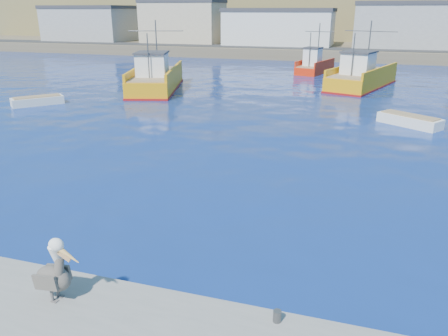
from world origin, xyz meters
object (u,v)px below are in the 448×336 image
object	(u,v)px
trawler_yellow_a	(156,79)
trawler_yellow_b	(361,77)
skiff_left	(38,101)
skiff_mid	(409,121)
boat_orange	(314,65)
pelican	(54,274)

from	to	relation	value
trawler_yellow_a	trawler_yellow_b	world-z (taller)	trawler_yellow_a
trawler_yellow_a	skiff_left	xyz separation A→B (m)	(-6.27, -9.46, -0.78)
trawler_yellow_b	skiff_mid	size ratio (longest dim) A/B	2.77
trawler_yellow_a	skiff_mid	size ratio (longest dim) A/B	2.92
trawler_yellow_a	skiff_mid	xyz separation A→B (m)	(22.60, -7.71, -0.77)
trawler_yellow_b	boat_orange	distance (m)	11.03
skiff_left	pelican	size ratio (longest dim) A/B	2.22
boat_orange	skiff_mid	bearing A→B (deg)	-69.63
skiff_mid	pelican	world-z (taller)	pelican
trawler_yellow_b	skiff_left	distance (m)	30.54
skiff_mid	skiff_left	bearing A→B (deg)	-176.54
pelican	skiff_mid	bearing A→B (deg)	66.63
trawler_yellow_b	skiff_left	xyz separation A→B (m)	(-25.46, -16.84, -0.75)
skiff_left	skiff_mid	distance (m)	28.93
boat_orange	pelican	size ratio (longest dim) A/B	4.14
trawler_yellow_b	pelican	bearing A→B (deg)	-100.00
trawler_yellow_b	trawler_yellow_a	bearing A→B (deg)	-158.94
skiff_left	trawler_yellow_a	bearing A→B (deg)	56.44
skiff_left	pelican	xyz separation A→B (m)	(18.60, -22.03, 0.98)
trawler_yellow_a	pelican	world-z (taller)	trawler_yellow_a
pelican	skiff_left	bearing A→B (deg)	130.18
skiff_left	trawler_yellow_b	bearing A→B (deg)	33.49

